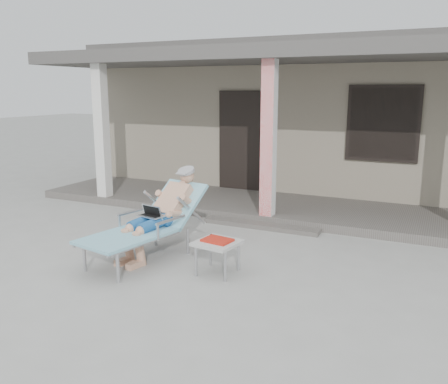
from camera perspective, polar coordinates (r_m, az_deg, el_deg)
The scene contains 7 objects.
ground at distance 6.41m, azimuth -1.47°, elevation -8.58°, with size 60.00×60.00×0.00m, color #9E9E99.
house at distance 12.16m, azimuth 12.46°, elevation 9.10°, with size 10.40×5.40×3.30m.
porch_deck at distance 9.05m, azimuth 7.05°, elevation -1.93°, with size 10.00×2.00×0.15m, color #605B56.
porch_overhang at distance 8.74m, azimuth 7.41°, elevation 15.52°, with size 10.00×2.30×2.85m.
porch_step at distance 8.01m, azimuth 4.47°, elevation -4.03°, with size 2.00×0.30×0.07m, color #605B56.
lounger at distance 6.53m, azimuth -8.45°, elevation -1.14°, with size 1.09×2.01×1.27m.
side_table at distance 5.96m, azimuth -0.80°, elevation -6.32°, with size 0.57×0.57×0.45m.
Camera 1 is at (2.68, -5.35, 2.28)m, focal length 38.00 mm.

